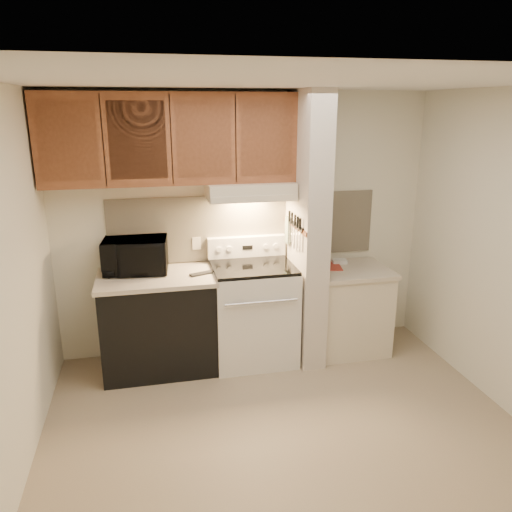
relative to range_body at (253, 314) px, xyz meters
name	(u,v)px	position (x,y,z in m)	size (l,w,h in m)	color
floor	(285,429)	(0.00, -1.16, -0.46)	(3.60, 3.60, 0.00)	tan
ceiling	(292,81)	(0.00, -1.16, 2.04)	(3.60, 3.60, 0.00)	white
wall_back	(245,225)	(0.00, 0.34, 0.79)	(3.60, 0.02, 2.50)	silver
wall_left	(6,293)	(-1.80, -1.16, 0.79)	(0.02, 3.00, 2.50)	silver
backsplash	(246,227)	(0.00, 0.33, 0.78)	(2.60, 0.02, 0.63)	beige
range_body	(253,314)	(0.00, 0.00, 0.00)	(0.76, 0.65, 0.92)	silver
oven_window	(260,324)	(0.00, -0.32, 0.04)	(0.50, 0.01, 0.30)	black
oven_handle	(261,302)	(0.00, -0.35, 0.26)	(0.02, 0.02, 0.65)	silver
cooktop	(253,267)	(0.00, 0.00, 0.48)	(0.74, 0.64, 0.03)	black
range_backguard	(247,246)	(0.00, 0.28, 0.59)	(0.76, 0.08, 0.20)	silver
range_display	(248,248)	(0.00, 0.24, 0.59)	(0.10, 0.01, 0.04)	black
range_knob_left_outer	(219,249)	(-0.28, 0.24, 0.59)	(0.05, 0.05, 0.02)	silver
range_knob_left_inner	(229,249)	(-0.18, 0.24, 0.59)	(0.05, 0.05, 0.02)	silver
range_knob_right_inner	(266,247)	(0.18, 0.24, 0.59)	(0.05, 0.05, 0.02)	silver
range_knob_right_outer	(276,246)	(0.28, 0.24, 0.59)	(0.05, 0.05, 0.02)	silver
dishwasher_front	(159,324)	(-0.88, 0.01, -0.03)	(1.00, 0.63, 0.87)	black
left_countertop	(156,278)	(-0.88, 0.01, 0.43)	(1.04, 0.67, 0.04)	beige
spoon_rest	(202,274)	(-0.48, -0.05, 0.46)	(0.21, 0.07, 0.01)	black
teal_jar	(158,264)	(-0.86, 0.17, 0.50)	(0.10, 0.10, 0.11)	#266756
outlet	(197,243)	(-0.48, 0.32, 0.64)	(0.08, 0.01, 0.12)	beige
microwave	(136,255)	(-1.05, 0.15, 0.60)	(0.56, 0.38, 0.31)	black
partition_pillar	(307,231)	(0.51, -0.01, 0.79)	(0.22, 0.70, 2.50)	beige
pillar_trim	(295,226)	(0.39, -0.01, 0.84)	(0.01, 0.70, 0.04)	brown
knife_strip	(296,225)	(0.39, -0.06, 0.86)	(0.02, 0.42, 0.04)	black
knife_blade_a	(300,240)	(0.38, -0.22, 0.76)	(0.01, 0.04, 0.16)	silver
knife_handle_a	(300,224)	(0.38, -0.22, 0.91)	(0.02, 0.02, 0.10)	black
knife_blade_b	(297,239)	(0.38, -0.14, 0.75)	(0.01, 0.04, 0.18)	silver
knife_handle_b	(298,222)	(0.38, -0.15, 0.91)	(0.02, 0.02, 0.10)	black
knife_blade_c	(294,238)	(0.38, -0.05, 0.74)	(0.01, 0.04, 0.20)	silver
knife_handle_c	(295,220)	(0.38, -0.07, 0.91)	(0.02, 0.02, 0.10)	black
knife_blade_d	(292,234)	(0.38, 0.02, 0.76)	(0.01, 0.04, 0.16)	silver
knife_handle_d	(292,218)	(0.38, 0.03, 0.91)	(0.02, 0.02, 0.10)	black
knife_blade_e	(289,233)	(0.38, 0.12, 0.75)	(0.01, 0.04, 0.18)	silver
knife_handle_e	(289,216)	(0.38, 0.11, 0.91)	(0.02, 0.02, 0.10)	black
oven_mitt	(288,230)	(0.38, 0.17, 0.76)	(0.03, 0.11, 0.25)	gray
right_cab_base	(348,311)	(0.97, -0.01, -0.06)	(0.70, 0.60, 0.81)	beige
right_countertop	(351,270)	(0.97, -0.01, 0.37)	(0.74, 0.64, 0.04)	beige
red_folder	(330,266)	(0.79, 0.09, 0.39)	(0.21, 0.29, 0.01)	#9C3227
white_box	(339,261)	(0.92, 0.17, 0.41)	(0.14, 0.10, 0.04)	white
range_hood	(250,190)	(0.00, 0.12, 1.17)	(0.78, 0.44, 0.15)	beige
hood_lip	(255,199)	(0.00, -0.08, 1.12)	(0.78, 0.04, 0.06)	beige
upper_cabinets	(170,139)	(-0.69, 0.17, 1.62)	(2.18, 0.33, 0.77)	brown
cab_door_a	(67,141)	(-1.51, 0.01, 1.62)	(0.46, 0.01, 0.63)	brown
cab_gap_a	(103,141)	(-1.23, 0.01, 1.62)	(0.01, 0.01, 0.73)	black
cab_door_b	(138,140)	(-0.96, 0.01, 1.62)	(0.46, 0.01, 0.63)	brown
cab_gap_b	(171,140)	(-0.69, 0.01, 1.62)	(0.01, 0.01, 0.73)	black
cab_door_c	(204,139)	(-0.42, 0.01, 1.62)	(0.46, 0.01, 0.63)	brown
cab_gap_c	(236,139)	(-0.14, 0.01, 1.62)	(0.01, 0.01, 0.73)	black
cab_door_d	(267,139)	(0.13, 0.01, 1.62)	(0.46, 0.01, 0.63)	brown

